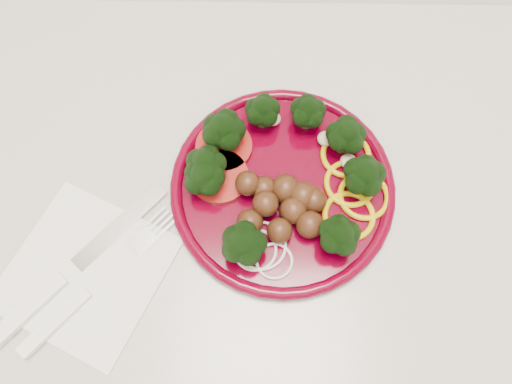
{
  "coord_description": "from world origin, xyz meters",
  "views": [
    {
      "loc": [
        0.05,
        1.51,
        1.43
      ],
      "look_at": [
        0.04,
        1.72,
        0.92
      ],
      "focal_mm": 35.0,
      "sensor_mm": 36.0,
      "label": 1
    }
  ],
  "objects_px": {
    "plate": "(281,181)",
    "fork": "(74,304)",
    "knife": "(58,282)",
    "napkin": "(86,272)"
  },
  "relations": [
    {
      "from": "plate",
      "to": "fork",
      "type": "bearing_deg",
      "value": -147.57
    },
    {
      "from": "plate",
      "to": "fork",
      "type": "xyz_separation_m",
      "value": [
        -0.22,
        -0.14,
        -0.01
      ]
    },
    {
      "from": "knife",
      "to": "fork",
      "type": "height_order",
      "value": "knife"
    },
    {
      "from": "plate",
      "to": "napkin",
      "type": "distance_m",
      "value": 0.23
    },
    {
      "from": "plate",
      "to": "fork",
      "type": "height_order",
      "value": "plate"
    },
    {
      "from": "plate",
      "to": "napkin",
      "type": "height_order",
      "value": "plate"
    },
    {
      "from": "plate",
      "to": "knife",
      "type": "distance_m",
      "value": 0.26
    },
    {
      "from": "plate",
      "to": "knife",
      "type": "bearing_deg",
      "value": -154.24
    },
    {
      "from": "napkin",
      "to": "fork",
      "type": "xyz_separation_m",
      "value": [
        -0.01,
        -0.04,
        0.01
      ]
    },
    {
      "from": "napkin",
      "to": "knife",
      "type": "bearing_deg",
      "value": -154.71
    }
  ]
}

